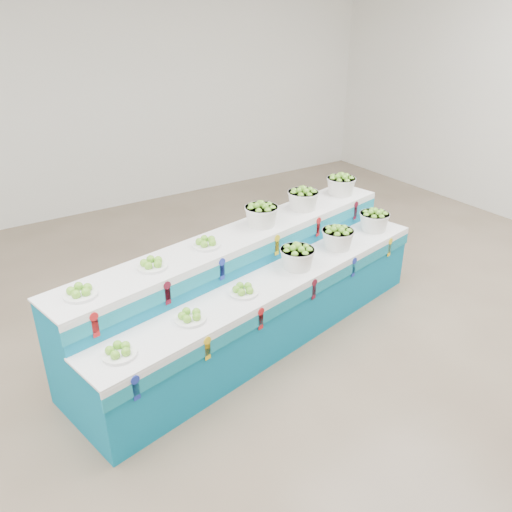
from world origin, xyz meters
The scene contains 15 objects.
ground centered at (0.00, 0.00, 0.00)m, with size 10.00×10.00×0.00m, color brown.
back_wall centered at (0.00, 5.00, 2.00)m, with size 10.00×10.00×0.00m, color silver.
display_stand centered at (0.04, 0.73, 0.51)m, with size 3.94×1.01×1.02m, color #0A77A1, non-canonical shape.
plate_lower_left centered at (-1.53, 0.17, 0.77)m, with size 0.26×0.26×0.10m, color white.
plate_lower_mid centered at (-0.88, 0.30, 0.77)m, with size 0.26×0.26×0.10m, color white.
plate_lower_right centered at (-0.30, 0.42, 0.77)m, with size 0.26×0.26×0.10m, color white.
basket_lower_left centered at (0.40, 0.56, 0.84)m, with size 0.33×0.33×0.24m, color silver, non-canonical shape.
basket_lower_mid centered at (1.03, 0.69, 0.84)m, with size 0.33×0.33×0.24m, color silver, non-canonical shape.
basket_lower_right centered at (1.69, 0.82, 0.84)m, with size 0.33×0.33×0.24m, color silver, non-canonical shape.
plate_upper_left centered at (-1.63, 0.64, 1.07)m, with size 0.26×0.26×0.10m, color white.
plate_upper_mid centered at (-0.98, 0.77, 1.07)m, with size 0.26×0.26×0.10m, color white.
plate_upper_right centered at (-0.40, 0.89, 1.07)m, with size 0.26×0.26×0.10m, color white.
basket_upper_left centered at (0.31, 1.04, 1.14)m, with size 0.33×0.33×0.24m, color silver, non-canonical shape.
basket_upper_mid centered at (0.93, 1.16, 1.14)m, with size 0.33×0.33×0.24m, color silver, non-canonical shape.
basket_upper_right centered at (1.59, 1.30, 1.14)m, with size 0.33×0.33×0.24m, color silver, non-canonical shape.
Camera 1 is at (-2.40, -2.97, 3.07)m, focal length 36.64 mm.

